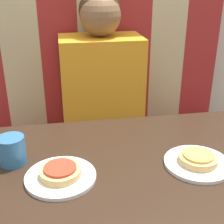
# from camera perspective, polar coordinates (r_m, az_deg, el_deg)

# --- Properties ---
(booth_seat) EXTENTS (1.35, 0.48, 0.49)m
(booth_seat) POSITION_cam_1_polar(r_m,az_deg,el_deg) (1.79, -1.73, -10.65)
(booth_seat) COLOR #5B1919
(booth_seat) RESTS_ON ground_plane
(booth_backrest) EXTENTS (1.35, 0.09, 0.78)m
(booth_backrest) POSITION_cam_1_polar(r_m,az_deg,el_deg) (1.71, -2.93, 11.06)
(booth_backrest) COLOR maroon
(booth_backrest) RESTS_ON booth_seat
(dining_table) EXTENTS (1.02, 0.69, 0.70)m
(dining_table) POSITION_cam_1_polar(r_m,az_deg,el_deg) (1.07, 2.94, -13.66)
(dining_table) COLOR black
(dining_table) RESTS_ON ground_plane
(person) EXTENTS (0.39, 0.25, 0.71)m
(person) POSITION_cam_1_polar(r_m,az_deg,el_deg) (1.54, -2.01, 7.26)
(person) COLOR orange
(person) RESTS_ON booth_seat
(plate_left) EXTENTS (0.21, 0.21, 0.01)m
(plate_left) POSITION_cam_1_polar(r_m,az_deg,el_deg) (0.96, -9.36, -11.62)
(plate_left) COLOR white
(plate_left) RESTS_ON dining_table
(plate_right) EXTENTS (0.21, 0.21, 0.01)m
(plate_right) POSITION_cam_1_polar(r_m,az_deg,el_deg) (1.05, 15.33, -9.04)
(plate_right) COLOR white
(plate_right) RESTS_ON dining_table
(pizza_left) EXTENTS (0.12, 0.12, 0.03)m
(pizza_left) POSITION_cam_1_polar(r_m,az_deg,el_deg) (0.95, -9.44, -10.66)
(pizza_left) COLOR tan
(pizza_left) RESTS_ON plate_left
(pizza_right) EXTENTS (0.12, 0.12, 0.03)m
(pizza_right) POSITION_cam_1_polar(r_m,az_deg,el_deg) (1.03, 15.45, -8.13)
(pizza_right) COLOR tan
(pizza_right) RESTS_ON plate_right
(drinking_cup) EXTENTS (0.09, 0.09, 0.09)m
(drinking_cup) POSITION_cam_1_polar(r_m,az_deg,el_deg) (1.05, -17.81, -6.70)
(drinking_cup) COLOR #2D669E
(drinking_cup) RESTS_ON dining_table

